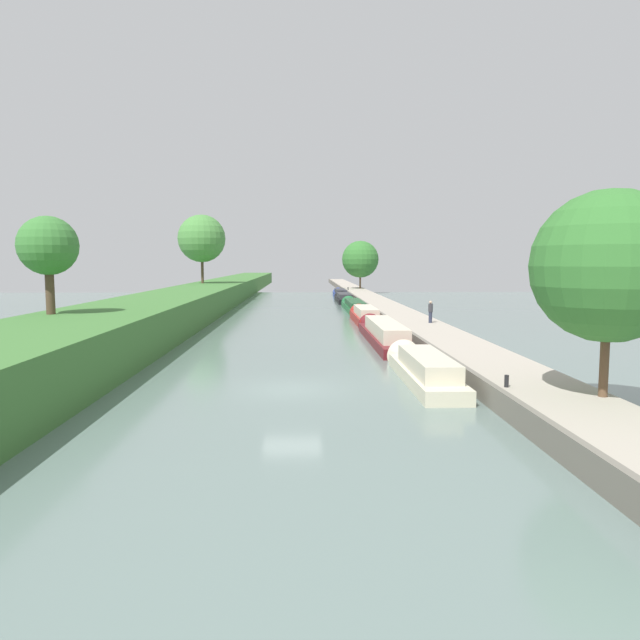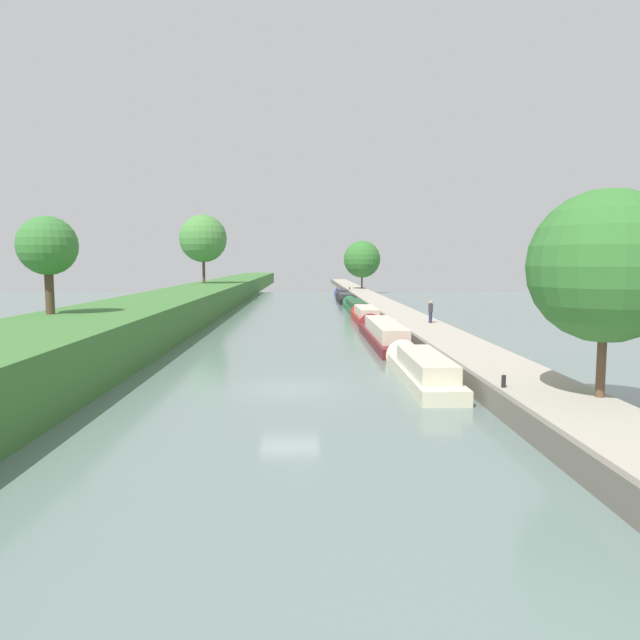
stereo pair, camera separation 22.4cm
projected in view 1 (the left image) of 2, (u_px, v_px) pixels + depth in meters
The scene contains 17 objects.
ground_plane at pixel (292, 390), 24.88m from camera, with size 160.00×160.00×0.00m, color slate.
left_grassy_bank at pixel (23, 361), 24.42m from camera, with size 7.19×260.00×2.54m.
right_towpath at pixel (510, 378), 25.12m from camera, with size 3.54×260.00×0.85m.
stone_quay at pixel (467, 378), 25.06m from camera, with size 0.25×260.00×0.90m.
narrowboat_cream at pixel (422, 368), 26.94m from camera, with size 1.91×10.21×1.96m.
narrowboat_maroon at pixel (383, 333), 39.81m from camera, with size 2.01×15.25×2.14m.
narrowboat_red at pixel (364, 316), 52.69m from camera, with size 1.93×10.86×2.01m.
narrowboat_green at pixel (354, 306), 65.54m from camera, with size 1.92×14.87×1.83m.
narrowboat_black at pixel (343, 298), 79.52m from camera, with size 2.02×10.97×1.92m.
narrowboat_blue at pixel (340, 294), 90.76m from camera, with size 1.82×11.18×1.77m.
tree_rightbank_near at pixel (609, 266), 19.48m from camera, with size 5.12×5.12×6.99m.
tree_rightbank_midnear at pixel (360, 259), 99.60m from camera, with size 6.26×6.26×8.12m.
tree_leftbank_downstream at pixel (48, 246), 31.78m from camera, with size 3.22×3.22×5.36m.
tree_leftbank_upstream at pixel (202, 239), 77.52m from camera, with size 6.28×6.28×9.09m.
person_walking at pixel (430, 311), 43.87m from camera, with size 0.34×0.34×1.66m.
mooring_bollard_near at pixel (507, 381), 21.39m from camera, with size 0.16×0.16×0.45m.
mooring_bollard_far at pixel (348, 288), 95.53m from camera, with size 0.16×0.16×0.45m.
Camera 1 is at (0.46, -24.49, 5.42)m, focal length 32.85 mm.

